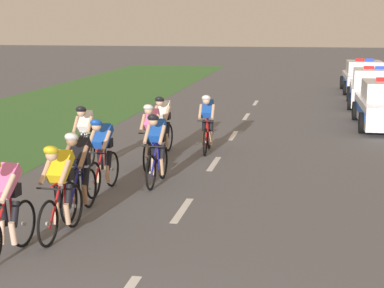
# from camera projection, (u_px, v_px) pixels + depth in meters

# --- Properties ---
(lane_markings_centre) EXTENTS (0.14, 25.60, 0.01)m
(lane_markings_centre) POSITION_uv_depth(u_px,v_px,m) (214.00, 164.00, 15.90)
(lane_markings_centre) COLOR white
(lane_markings_centre) RESTS_ON ground
(cyclist_lead) EXTENTS (0.44, 1.72, 1.56)m
(cyclist_lead) POSITION_uv_depth(u_px,v_px,m) (5.00, 206.00, 9.47)
(cyclist_lead) COLOR black
(cyclist_lead) RESTS_ON ground
(cyclist_second) EXTENTS (0.43, 1.72, 1.56)m
(cyclist_second) POSITION_uv_depth(u_px,v_px,m) (60.00, 189.00, 10.42)
(cyclist_second) COLOR black
(cyclist_second) RESTS_ON ground
(cyclist_third) EXTENTS (0.42, 1.72, 1.56)m
(cyclist_third) POSITION_uv_depth(u_px,v_px,m) (78.00, 172.00, 11.57)
(cyclist_third) COLOR black
(cyclist_third) RESTS_ON ground
(cyclist_fourth) EXTENTS (0.44, 1.72, 1.56)m
(cyclist_fourth) POSITION_uv_depth(u_px,v_px,m) (102.00, 154.00, 13.12)
(cyclist_fourth) COLOR black
(cyclist_fourth) RESTS_ON ground
(cyclist_fifth) EXTENTS (0.42, 1.72, 1.56)m
(cyclist_fifth) POSITION_uv_depth(u_px,v_px,m) (157.00, 148.00, 13.77)
(cyclist_fifth) COLOR black
(cyclist_fifth) RESTS_ON ground
(cyclist_sixth) EXTENTS (0.42, 1.72, 1.56)m
(cyclist_sixth) POSITION_uv_depth(u_px,v_px,m) (151.00, 135.00, 15.31)
(cyclist_sixth) COLOR black
(cyclist_sixth) RESTS_ON ground
(cyclist_seventh) EXTENTS (0.44, 1.72, 1.56)m
(cyclist_seventh) POSITION_uv_depth(u_px,v_px,m) (85.00, 137.00, 15.02)
(cyclist_seventh) COLOR black
(cyclist_seventh) RESTS_ON ground
(cyclist_eighth) EXTENTS (0.44, 1.72, 1.56)m
(cyclist_eighth) POSITION_uv_depth(u_px,v_px,m) (163.00, 124.00, 16.82)
(cyclist_eighth) COLOR black
(cyclist_eighth) RESTS_ON ground
(cyclist_ninth) EXTENTS (0.43, 1.72, 1.56)m
(cyclist_ninth) POSITION_uv_depth(u_px,v_px,m) (207.00, 122.00, 17.13)
(cyclist_ninth) COLOR black
(cyclist_ninth) RESTS_ON ground
(police_car_second) EXTENTS (2.13, 4.46, 1.59)m
(police_car_second) POSITION_uv_depth(u_px,v_px,m) (373.00, 89.00, 26.36)
(police_car_second) COLOR white
(police_car_second) RESTS_ON ground
(police_car_third) EXTENTS (2.04, 4.42, 1.59)m
(police_car_third) POSITION_uv_depth(u_px,v_px,m) (364.00, 78.00, 31.42)
(police_car_third) COLOR silver
(police_car_third) RESTS_ON ground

